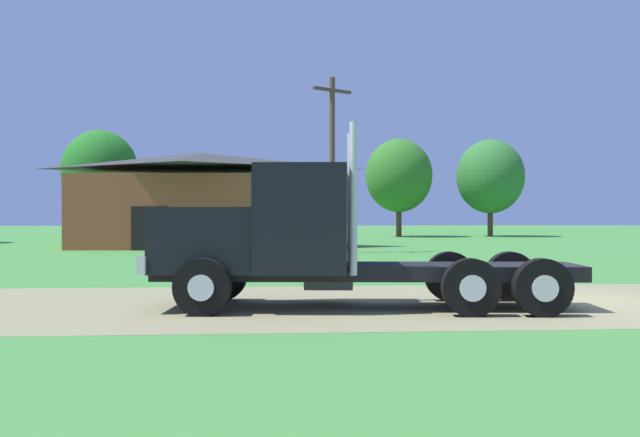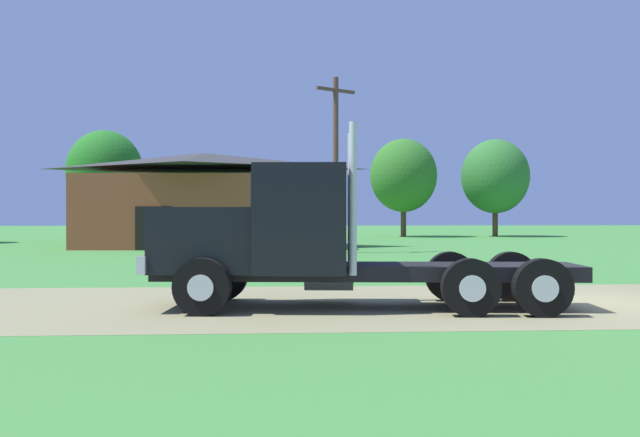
{
  "view_description": "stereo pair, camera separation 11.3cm",
  "coord_description": "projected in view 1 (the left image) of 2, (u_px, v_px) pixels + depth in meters",
  "views": [
    {
      "loc": [
        -6.17,
        -13.83,
        1.79
      ],
      "look_at": [
        -5.24,
        -0.58,
        1.72
      ],
      "focal_mm": 38.97,
      "sensor_mm": 36.0,
      "label": 1
    },
    {
      "loc": [
        -6.06,
        -13.84,
        1.79
      ],
      "look_at": [
        -5.24,
        -0.58,
        1.72
      ],
      "focal_mm": 38.97,
      "sensor_mm": 36.0,
      "label": 2
    }
  ],
  "objects": [
    {
      "name": "tree_far_right",
      "position": [
        490.0,
        177.0,
        56.92
      ],
      "size": [
        5.52,
        5.52,
        7.97
      ],
      "color": "#513823",
      "rests_on": "ground_plane"
    },
    {
      "name": "shed_building",
      "position": [
        200.0,
        202.0,
        38.62
      ],
      "size": [
        13.59,
        9.1,
        5.23
      ],
      "color": "#98492C",
      "rests_on": "ground_plane"
    },
    {
      "name": "tree_mid",
      "position": [
        100.0,
        172.0,
        47.72
      ],
      "size": [
        5.18,
        5.18,
        7.62
      ],
      "color": "#513823",
      "rests_on": "ground_plane"
    },
    {
      "name": "ground_plane",
      "position": [
        572.0,
        302.0,
        14.24
      ],
      "size": [
        200.0,
        200.0,
        0.0
      ],
      "primitive_type": "plane",
      "color": "#418639"
    },
    {
      "name": "truck_foreground_white",
      "position": [
        300.0,
        242.0,
        13.34
      ],
      "size": [
        8.3,
        3.13,
        3.46
      ],
      "color": "black",
      "rests_on": "ground_plane"
    },
    {
      "name": "dirt_track",
      "position": [
        572.0,
        302.0,
        14.24
      ],
      "size": [
        120.0,
        6.79,
        0.01
      ],
      "primitive_type": "cube",
      "color": "#878259",
      "rests_on": "ground_plane"
    },
    {
      "name": "utility_pole_far",
      "position": [
        332.0,
        160.0,
        32.49
      ],
      "size": [
        1.92,
        1.31,
        8.23
      ],
      "color": "brown",
      "rests_on": "ground_plane"
    },
    {
      "name": "tree_right",
      "position": [
        399.0,
        176.0,
        56.24
      ],
      "size": [
        5.41,
        5.41,
        7.94
      ],
      "color": "#513823",
      "rests_on": "ground_plane"
    }
  ]
}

